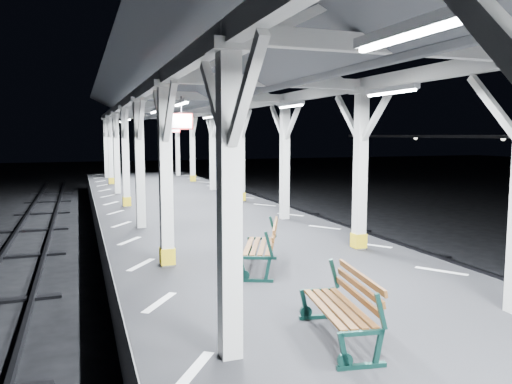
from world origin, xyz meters
TOP-DOWN VIEW (x-y plane):
  - ground at (0.00, 0.00)m, footprint 120.00×120.00m
  - platform at (0.00, 0.00)m, footprint 6.00×50.00m
  - hazard_stripes_left at (-2.45, 0.00)m, footprint 1.00×48.00m
  - hazard_stripes_right at (2.45, 0.00)m, footprint 1.00×48.00m
  - canopy at (0.00, -0.01)m, footprint 5.40×49.00m
  - bench_near at (-0.63, -2.04)m, footprint 0.77×1.54m
  - bench_mid at (-0.44, 1.12)m, footprint 1.15×1.67m

SIDE VIEW (x-z plane):
  - ground at x=0.00m, z-range 0.00..0.00m
  - platform at x=0.00m, z-range 0.00..1.00m
  - hazard_stripes_left at x=-2.45m, z-range 1.00..1.01m
  - hazard_stripes_right at x=2.45m, z-range 1.00..1.01m
  - bench_near at x=-0.63m, z-range 1.03..1.82m
  - bench_mid at x=-0.44m, z-range 1.03..1.88m
  - canopy at x=0.00m, z-range 2.23..6.88m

